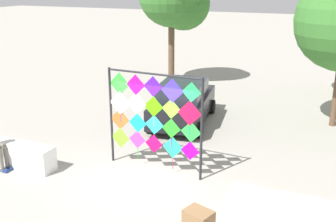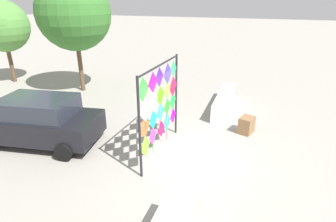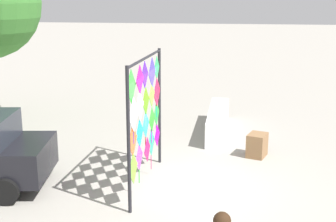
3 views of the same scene
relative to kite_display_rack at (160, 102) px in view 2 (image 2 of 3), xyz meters
The scene contains 7 objects.
ground 1.94m from the kite_display_rack, 88.86° to the right, with size 120.00×120.00×0.00m, color #9E998E.
plaza_ledge_right 4.73m from the kite_display_rack, 17.83° to the right, with size 3.43×0.57×0.71m, color white.
kite_display_rack is the anchor object (origin of this frame).
parked_car 4.26m from the kite_display_rack, 100.27° to the left, with size 2.49×4.38×1.61m.
cardboard_box_large 3.64m from the kite_display_rack, 47.88° to the right, with size 0.58×0.44×0.61m, color olive.
tree_far_right 7.93m from the kite_display_rack, 52.90° to the left, with size 3.54×3.54×5.64m.
tree_broadleaf 11.86m from the kite_display_rack, 67.48° to the left, with size 2.77×2.77×4.52m.
Camera 2 is at (-7.16, -1.76, 4.63)m, focal length 29.24 mm.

